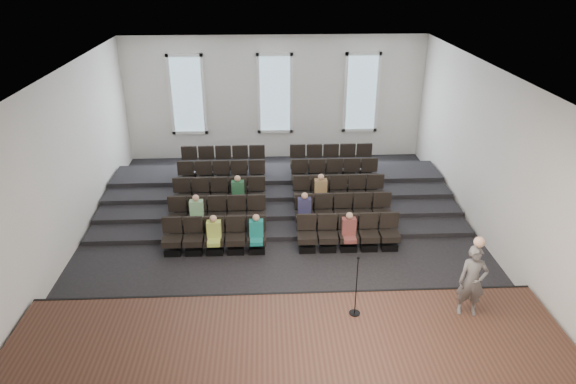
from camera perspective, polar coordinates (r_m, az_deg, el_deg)
The scene contains 14 objects.
ground at distance 15.50m, azimuth -0.76°, elevation -5.38°, with size 14.00×14.00×0.00m, color black.
ceiling at distance 13.66m, azimuth -0.88°, elevation 13.04°, with size 12.00×14.00×0.02m, color white.
wall_back at distance 21.07m, azimuth -1.46°, elevation 10.35°, with size 12.00×0.04×5.00m, color silver.
wall_front at distance 8.31m, azimuth 0.86°, elevation -15.10°, with size 12.00×0.04×5.00m, color silver.
wall_left at distance 15.45m, azimuth -23.76°, elevation 2.57°, with size 0.04×14.00×5.00m, color silver.
wall_right at distance 15.76m, azimuth 21.67°, elevation 3.38°, with size 0.04×14.00×5.00m, color silver.
stage at distance 11.24m, azimuth 0.17°, elevation -17.55°, with size 11.80×3.60×0.50m, color #462B1E.
stage_lip at distance 12.60m, azimuth -0.23°, elevation -12.09°, with size 11.80×0.06×0.52m, color black.
risers at distance 18.22m, azimuth -1.10°, elevation 0.22°, with size 11.80×4.80×0.60m.
seating_rows at distance 16.54m, azimuth -0.95°, elevation -0.64°, with size 6.80×4.70×1.67m.
windows at distance 20.96m, azimuth -1.46°, elevation 10.83°, with size 8.44×0.10×3.24m.
audience at distance 15.37m, azimuth -2.16°, elevation -2.24°, with size 4.85×2.64×1.10m.
speaker at distance 12.06m, azimuth 19.79°, elevation -9.31°, with size 0.62×0.40×1.69m, color #585654.
mic_stand at distance 11.67m, azimuth 7.53°, elevation -11.51°, with size 0.25×0.25×1.50m.
Camera 1 is at (-0.41, -13.35, 7.87)m, focal length 32.00 mm.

